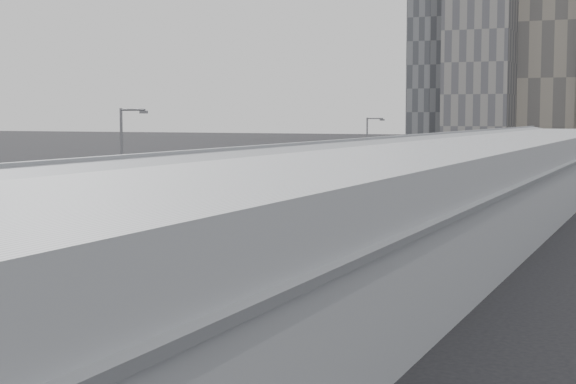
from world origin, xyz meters
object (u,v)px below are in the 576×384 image
Objects in this scene: shipping_container at (419,171)px; suv at (454,169)px; bus_6 at (414,182)px; street_lamp_near at (124,170)px; bus_3 at (252,227)px; street_lamp_far at (369,151)px; bus_5 at (377,195)px; bus_4 at (335,205)px; bus_8 at (474,167)px; bus_2 at (142,258)px; bus_7 at (453,174)px.

suv is at bearing 78.55° from shipping_container.
bus_6 is 1.50× the size of street_lamp_near.
bus_3 is 1.62× the size of street_lamp_far.
bus_6 is (-0.37, 13.64, 0.23)m from bus_5.
suv is at bearing 92.33° from bus_4.
bus_6 is 2.16× the size of shipping_container.
bus_6 reaches higher than shipping_container.
bus_3 is 71.37m from bus_8.
bus_5 is 54.21m from suv.
bus_6 is at bearing 89.25° from bus_2.
bus_4 is 27.08m from street_lamp_far.
bus_6 is at bearing 94.35° from bus_3.
street_lamp_far is at bearing -106.16° from suv.
shipping_container is at bearing 89.69° from street_lamp_near.
bus_5 is at bearing -91.31° from bus_7.
bus_4 is at bearing -90.77° from bus_7.
bus_2 is at bearing -89.22° from bus_6.
bus_7 is at bearing 83.06° from street_lamp_near.
shipping_container is at bearing -110.69° from suv.
bus_5 is at bearing 76.54° from street_lamp_near.
bus_6 is at bearing -82.25° from shipping_container.
street_lamp_far is (-6.35, 41.83, 3.26)m from bus_3.
street_lamp_near is 1.08× the size of street_lamp_far.
bus_6 reaches higher than bus_8.
bus_4 is at bearing -88.26° from bus_6.
bus_3 is at bearing 18.35° from street_lamp_near.
bus_2 is at bearing -88.79° from bus_3.
bus_8 is 11.06m from suv.
shipping_container is (-7.39, 65.97, -0.34)m from bus_3.
bus_2 is 54.19m from street_lamp_far.
street_lamp_near reaches higher than suv.
bus_8 reaches higher than bus_5.
street_lamp_far reaches higher than shipping_container.
bus_8 is (-0.78, 55.71, 0.02)m from bus_4.
street_lamp_far is (-6.07, 26.18, 3.32)m from bus_4.
bus_2 is 0.93× the size of bus_7.
street_lamp_near is at bearing -91.82° from street_lamp_far.
bus_2 is 0.91× the size of bus_4.
bus_7 is (-0.19, 68.61, 0.11)m from bus_2.
bus_7 is at bearing 88.44° from bus_6.
suv is at bearing 92.07° from bus_2.
bus_3 is 66.38m from shipping_container.
bus_2 is at bearing -91.38° from shipping_container.
suv is at bearing 97.24° from bus_3.
bus_6 is at bearing 81.15° from street_lamp_near.
bus_8 reaches higher than suv.
bus_8 is at bearing 88.06° from bus_4.
bus_5 is at bearing -86.64° from shipping_container.
street_lamp_near is at bearing -96.85° from shipping_container.
bus_6 reaches higher than bus_5.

